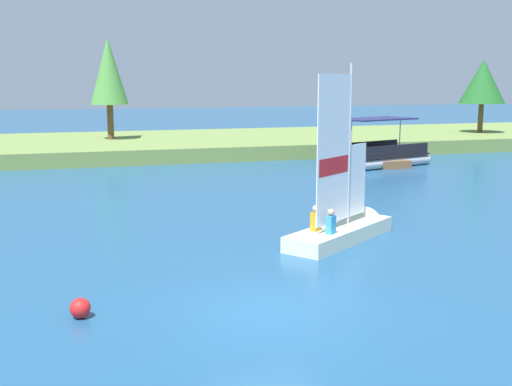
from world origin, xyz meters
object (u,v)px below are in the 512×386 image
Objects in this scene: sailboat at (351,223)px; pontoon_boat at (376,154)px; shoreline_tree_centre at (108,72)px; channel_buoy at (80,308)px; wooden_dock at (373,159)px; shoreline_tree_midright at (483,82)px.

sailboat is 0.84× the size of pontoon_boat.
shoreline_tree_centre reaches higher than sailboat.
shoreline_tree_centre reaches higher than pontoon_boat.
sailboat reaches higher than pontoon_boat.
pontoon_boat is at bearing 49.22° from channel_buoy.
channel_buoy is (-16.97, -19.67, -0.48)m from pontoon_boat.
wooden_dock is 1.71m from pontoon_boat.
shoreline_tree_midright is 12.79× the size of channel_buoy.
sailboat reaches higher than wooden_dock.
shoreline_tree_midright is 42.22m from channel_buoy.
shoreline_tree_midright is at bearing 11.68° from sailboat.
channel_buoy is at bearing -147.68° from pontoon_boat.
pontoon_boat reaches higher than wooden_dock.
channel_buoy is (-8.43, -4.79, -0.22)m from sailboat.
sailboat is (-22.11, -24.01, -4.31)m from shoreline_tree_midright.
wooden_dock is at bearing -149.60° from shoreline_tree_midright.
shoreline_tree_midright is 0.96× the size of sailboat.
sailboat is at bearing -136.76° from pontoon_boat.
shoreline_tree_centre is 18.79m from pontoon_boat.
channel_buoy is (-17.58, -21.20, -0.00)m from wooden_dock.
shoreline_tree_midright reaches higher than channel_buoy.
shoreline_tree_centre is at bearing 65.93° from sailboat.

